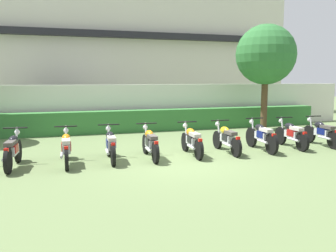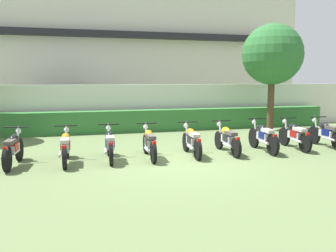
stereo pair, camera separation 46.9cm
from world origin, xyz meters
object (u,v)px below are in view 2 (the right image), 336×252
motorcycle_in_row_6 (227,139)px  motorcycle_in_row_1 (13,149)px  motorcycle_in_row_7 (263,137)px  motorcycle_in_row_3 (110,144)px  motorcycle_in_row_4 (149,143)px  motorcycle_in_row_8 (295,135)px  motorcycle_in_row_2 (66,147)px  motorcycle_in_row_5 (192,141)px  motorcycle_in_row_9 (326,134)px  parked_car (67,105)px  tree_far_side (272,55)px

motorcycle_in_row_6 → motorcycle_in_row_1: bearing=92.6°
motorcycle_in_row_1 → motorcycle_in_row_7: bearing=-84.2°
motorcycle_in_row_3 → motorcycle_in_row_4: size_ratio=0.97×
motorcycle_in_row_1 → motorcycle_in_row_8: size_ratio=1.01×
motorcycle_in_row_2 → motorcycle_in_row_6: 4.63m
motorcycle_in_row_5 → motorcycle_in_row_9: motorcycle_in_row_9 is taller
motorcycle_in_row_4 → motorcycle_in_row_8: 4.72m
motorcycle_in_row_3 → motorcycle_in_row_8: motorcycle_in_row_8 is taller
motorcycle_in_row_7 → motorcycle_in_row_8: size_ratio=1.05×
motorcycle_in_row_1 → motorcycle_in_row_9: motorcycle_in_row_1 is taller
motorcycle_in_row_1 → motorcycle_in_row_2: (1.28, -0.03, -0.01)m
parked_car → motorcycle_in_row_2: size_ratio=2.43×
motorcycle_in_row_4 → motorcycle_in_row_7: bearing=-87.0°
motorcycle_in_row_3 → motorcycle_in_row_6: bearing=-86.3°
motorcycle_in_row_7 → motorcycle_in_row_3: bearing=93.5°
motorcycle_in_row_2 → motorcycle_in_row_7: bearing=-87.5°
motorcycle_in_row_3 → motorcycle_in_row_4: (1.10, -0.03, -0.00)m
motorcycle_in_row_2 → motorcycle_in_row_8: motorcycle_in_row_8 is taller
motorcycle_in_row_3 → motorcycle_in_row_7: motorcycle_in_row_7 is taller
motorcycle_in_row_3 → motorcycle_in_row_7: bearing=-86.9°
parked_car → motorcycle_in_row_5: bearing=-62.2°
tree_far_side → motorcycle_in_row_7: tree_far_side is taller
motorcycle_in_row_2 → motorcycle_in_row_7: 5.81m
motorcycle_in_row_2 → motorcycle_in_row_3: size_ratio=1.05×
motorcycle_in_row_6 → motorcycle_in_row_3: bearing=92.5°
tree_far_side → motorcycle_in_row_9: bearing=-93.8°
tree_far_side → motorcycle_in_row_6: 6.05m
motorcycle_in_row_2 → motorcycle_in_row_7: (5.81, 0.03, 0.02)m
motorcycle_in_row_2 → motorcycle_in_row_5: motorcycle_in_row_2 is taller
motorcycle_in_row_3 → motorcycle_in_row_5: size_ratio=0.99×
motorcycle_in_row_4 → motorcycle_in_row_5: bearing=-86.4°
motorcycle_in_row_1 → motorcycle_in_row_6: 5.92m
tree_far_side → motorcycle_in_row_9: (-0.25, -3.83, -2.75)m
motorcycle_in_row_1 → motorcycle_in_row_8: 8.25m
motorcycle_in_row_8 → parked_car: bearing=43.0°
motorcycle_in_row_2 → motorcycle_in_row_8: (6.97, 0.12, 0.00)m
parked_car → motorcycle_in_row_4: parked_car is taller
motorcycle_in_row_5 → motorcycle_in_row_6: (1.13, 0.03, -0.00)m
motorcycle_in_row_6 → parked_car: bearing=30.8°
motorcycle_in_row_1 → motorcycle_in_row_3: bearing=-83.7°
motorcycle_in_row_5 → motorcycle_in_row_9: 4.63m
tree_far_side → motorcycle_in_row_2: size_ratio=2.35×
motorcycle_in_row_1 → motorcycle_in_row_8: (8.25, 0.09, -0.00)m
tree_far_side → motorcycle_in_row_2: bearing=-154.9°
parked_car → motorcycle_in_row_9: (8.13, -8.45, -0.49)m
motorcycle_in_row_5 → motorcycle_in_row_6: 1.13m
motorcycle_in_row_1 → motorcycle_in_row_4: (3.53, -0.01, -0.01)m
tree_far_side → motorcycle_in_row_1: 10.78m
motorcycle_in_row_2 → motorcycle_in_row_8: 6.97m
motorcycle_in_row_9 → motorcycle_in_row_1: bearing=92.6°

